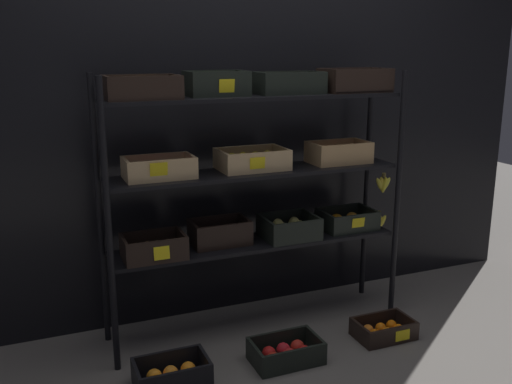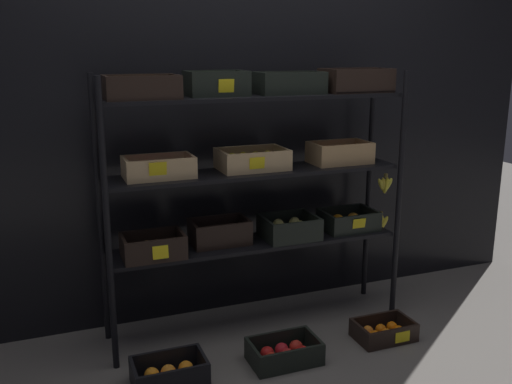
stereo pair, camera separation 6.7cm
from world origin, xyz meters
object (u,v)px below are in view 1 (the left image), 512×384
(display_rack, at_px, (255,168))
(crate_ground_tangerine, at_px, (384,330))
(crate_ground_apple_red, at_px, (286,353))
(crate_ground_orange, at_px, (172,376))

(display_rack, distance_m, crate_ground_tangerine, 1.15)
(crate_ground_apple_red, distance_m, crate_ground_tangerine, 0.61)
(display_rack, relative_size, crate_ground_apple_red, 4.93)
(display_rack, relative_size, crate_ground_orange, 5.00)
(display_rack, bearing_deg, crate_ground_orange, -145.49)
(crate_ground_orange, height_order, crate_ground_apple_red, crate_ground_orange)
(crate_ground_orange, bearing_deg, crate_ground_apple_red, -1.34)
(display_rack, bearing_deg, crate_ground_tangerine, -33.60)
(crate_ground_apple_red, bearing_deg, crate_ground_orange, 178.66)
(display_rack, height_order, crate_ground_apple_red, display_rack)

